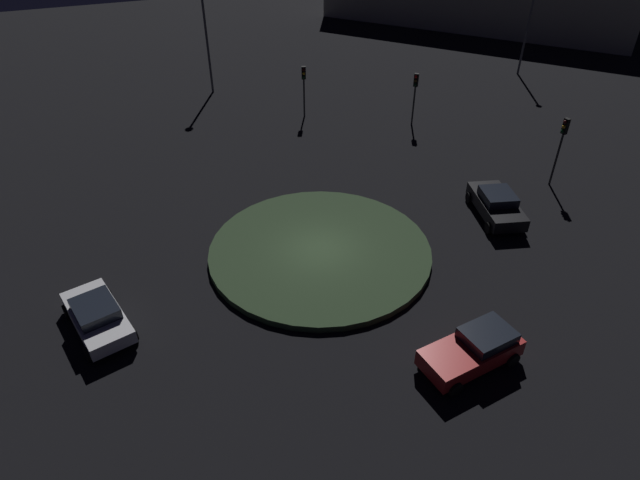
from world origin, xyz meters
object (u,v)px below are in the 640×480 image
(traffic_light_west, at_px, (562,139))
(streetlamp_southwest, at_px, (530,14))
(car_black, at_px, (496,204))
(car_white, at_px, (97,316))
(traffic_light_southwest, at_px, (415,89))
(traffic_light_south, at_px, (304,81))
(car_red, at_px, (474,349))
(streetlamp_south, at_px, (204,19))

(traffic_light_west, xyz_separation_m, streetlamp_southwest, (-10.84, -16.62, 2.09))
(car_black, bearing_deg, car_white, -71.98)
(traffic_light_southwest, xyz_separation_m, traffic_light_south, (6.66, -4.23, 0.01))
(car_white, xyz_separation_m, traffic_light_west, (-25.45, -2.62, 2.24))
(car_red, height_order, streetlamp_southwest, streetlamp_southwest)
(traffic_light_south, xyz_separation_m, streetlamp_southwest, (-20.79, -1.83, 2.38))
(traffic_light_south, bearing_deg, traffic_light_southwest, 75.38)
(car_red, bearing_deg, car_black, -138.39)
(car_black, relative_size, streetlamp_southwest, 0.55)
(car_red, distance_m, traffic_light_south, 24.88)
(car_white, bearing_deg, streetlamp_south, -37.18)
(traffic_light_southwest, bearing_deg, traffic_light_west, 62.35)
(car_red, bearing_deg, car_white, -36.37)
(car_red, xyz_separation_m, traffic_light_south, (-2.34, -24.69, 1.92))
(streetlamp_southwest, bearing_deg, traffic_light_south, 5.03)
(car_red, distance_m, streetlamp_south, 32.67)
(traffic_light_south, relative_size, streetlamp_south, 0.46)
(traffic_light_west, bearing_deg, car_red, 34.13)
(car_red, bearing_deg, streetlamp_southwest, -138.52)
(car_red, height_order, traffic_light_southwest, traffic_light_southwest)
(car_white, distance_m, traffic_light_south, 23.40)
(car_red, xyz_separation_m, car_white, (13.16, -7.28, -0.04))
(streetlamp_southwest, bearing_deg, traffic_light_west, 56.89)
(streetlamp_southwest, bearing_deg, traffic_light_southwest, 23.21)
(car_red, bearing_deg, streetlamp_south, -92.35)
(car_red, relative_size, traffic_light_west, 0.99)
(car_white, relative_size, traffic_light_south, 1.17)
(traffic_light_west, distance_m, streetlamp_southwest, 19.96)
(car_red, xyz_separation_m, traffic_light_west, (-12.29, -9.90, 2.21))
(streetlamp_south, bearing_deg, car_white, 67.51)
(car_red, relative_size, car_black, 0.91)
(car_black, height_order, traffic_light_south, traffic_light_south)
(traffic_light_southwest, bearing_deg, streetlamp_southwest, 158.22)
(car_white, height_order, traffic_light_south, traffic_light_south)
(traffic_light_west, bearing_deg, streetlamp_southwest, -127.82)
(traffic_light_south, height_order, streetlamp_south, streetlamp_south)
(traffic_light_west, xyz_separation_m, streetlamp_south, (15.15, -22.28, 2.71))
(car_red, relative_size, car_white, 0.94)
(traffic_light_southwest, bearing_deg, car_black, 36.57)
(traffic_light_west, height_order, traffic_light_south, traffic_light_west)
(car_black, height_order, streetlamp_south, streetlamp_south)
(car_black, bearing_deg, streetlamp_south, -141.99)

